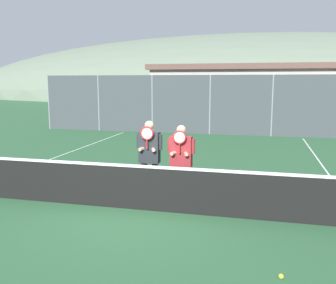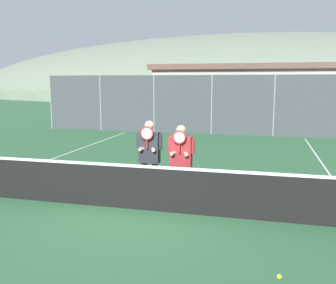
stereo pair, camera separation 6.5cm
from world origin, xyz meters
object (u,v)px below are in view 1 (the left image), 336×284
object	(u,v)px
player_leftmost	(149,154)
player_center_left	(181,158)
car_left_of_center	(211,111)
car_far_left	(130,110)
tennis_ball_on_court	(281,276)
car_center	(301,113)

from	to	relation	value
player_leftmost	player_center_left	distance (m)	0.73
player_center_left	car_left_of_center	xyz separation A→B (m)	(-1.25, 14.19, -0.09)
player_center_left	car_far_left	distance (m)	15.93
player_leftmost	car_far_left	bearing A→B (deg)	111.32
player_center_left	tennis_ball_on_court	bearing A→B (deg)	-54.27
player_center_left	car_far_left	size ratio (longest dim) A/B	0.38
player_leftmost	player_center_left	xyz separation A→B (m)	(0.72, -0.08, -0.03)
car_left_of_center	tennis_ball_on_court	distance (m)	17.21
car_far_left	tennis_ball_on_court	bearing A→B (deg)	-64.29
player_center_left	car_left_of_center	distance (m)	14.25
car_center	tennis_ball_on_court	bearing A→B (deg)	-96.08
player_leftmost	tennis_ball_on_court	xyz separation A→B (m)	(2.66, -2.78, -1.00)
car_far_left	car_center	bearing A→B (deg)	-2.14
player_center_left	tennis_ball_on_court	distance (m)	3.46
car_left_of_center	player_leftmost	bearing A→B (deg)	-87.86
player_leftmost	car_left_of_center	size ratio (longest dim) A/B	0.43
player_leftmost	car_far_left	size ratio (longest dim) A/B	0.40
car_center	player_leftmost	bearing A→B (deg)	-107.54
player_leftmost	car_center	world-z (taller)	player_leftmost
player_leftmost	car_center	bearing A→B (deg)	72.46
car_center	tennis_ball_on_court	world-z (taller)	car_center
player_center_left	car_left_of_center	size ratio (longest dim) A/B	0.42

